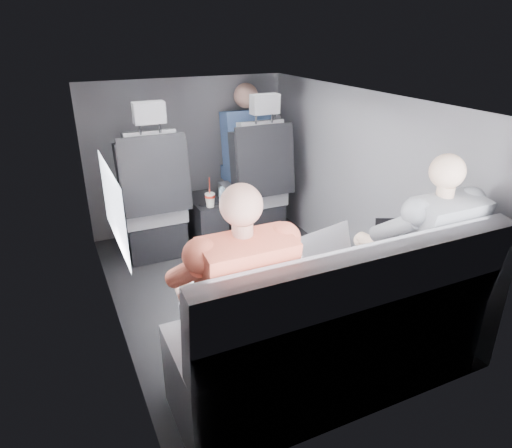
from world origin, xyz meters
name	(u,v)px	position (x,y,z in m)	size (l,w,h in m)	color
floor	(248,290)	(0.00, 0.00, 0.00)	(2.60, 2.60, 0.00)	black
ceiling	(246,98)	(0.00, 0.00, 1.35)	(2.60, 2.60, 0.00)	#B2B2AD
panel_left	(106,226)	(-0.90, 0.00, 0.68)	(0.02, 2.60, 1.35)	#56565B
panel_right	(358,184)	(0.90, 0.00, 0.68)	(0.02, 2.60, 1.35)	#56565B
panel_front	(188,156)	(0.00, 1.30, 0.68)	(1.80, 0.02, 1.35)	#56565B
panel_back	(371,301)	(0.00, -1.30, 0.68)	(1.80, 0.02, 1.35)	#56565B
side_window	(113,206)	(-0.88, -0.30, 0.90)	(0.02, 0.75, 0.42)	white
seatbelt	(264,153)	(0.45, 0.67, 0.80)	(0.05, 0.01, 0.65)	black
front_seat_left	(153,209)	(-0.45, 0.84, 0.40)	(0.52, 0.58, 1.26)	black
front_seat_right	(255,193)	(0.45, 0.84, 0.40)	(0.52, 0.58, 1.26)	black
center_console	(206,221)	(0.00, 0.88, 0.20)	(0.24, 0.48, 0.41)	black
rear_bench	(334,340)	(0.00, -1.06, 0.31)	(1.60, 0.57, 0.92)	slate
soda_cup	(210,199)	(-0.02, 0.70, 0.46)	(0.08, 0.08, 0.25)	white
water_bottle	(222,196)	(0.10, 0.73, 0.47)	(0.05, 0.05, 0.14)	#A6C8E2
laptop_white	(224,284)	(-0.49, -0.84, 0.64)	(0.40, 0.40, 0.26)	silver
laptop_silver	(317,256)	(0.06, -0.78, 0.63)	(0.38, 0.37, 0.24)	silver
laptop_black	(390,241)	(0.53, -0.79, 0.63)	(0.35, 0.37, 0.21)	black
passenger_rear_left	(233,300)	(-0.49, -0.97, 0.62)	(0.49, 0.61, 1.20)	#39393E
passenger_rear_right	(417,254)	(0.57, -0.97, 0.62)	(0.48, 0.61, 1.20)	navy
passenger_front_right	(246,146)	(0.48, 1.10, 0.76)	(0.42, 0.42, 0.87)	navy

